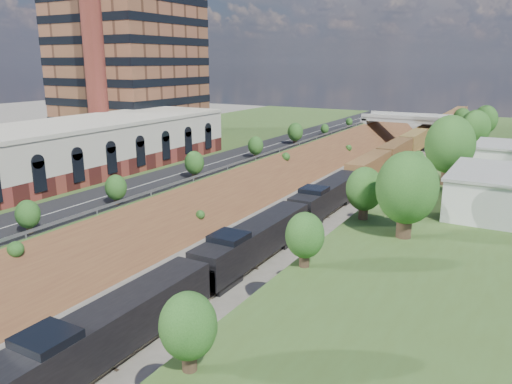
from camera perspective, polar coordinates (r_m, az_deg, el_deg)
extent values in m
cube|color=#3E5623|center=(87.42, -13.80, 2.84)|extent=(44.00, 180.00, 5.00)
cube|color=brown|center=(74.98, -1.28, -0.64)|extent=(10.00, 180.00, 10.00)
cube|color=brown|center=(66.92, 15.16, -3.08)|extent=(10.00, 180.00, 10.00)
cube|color=gray|center=(71.19, 4.54, -1.45)|extent=(1.58, 180.00, 0.18)
cube|color=gray|center=(69.26, 8.44, -2.03)|extent=(1.58, 180.00, 0.18)
cube|color=black|center=(76.16, -4.22, 3.47)|extent=(8.00, 180.00, 0.10)
cube|color=#99999E|center=(73.91, -1.57, 3.55)|extent=(0.06, 171.00, 0.30)
cube|color=maroon|center=(68.67, -23.44, 1.93)|extent=(14.00, 62.00, 2.20)
cube|color=beige|center=(68.09, -23.72, 4.59)|extent=(14.00, 62.00, 4.30)
cube|color=beige|center=(67.76, -23.92, 6.59)|extent=(14.30, 62.30, 0.50)
cube|color=brown|center=(102.19, -14.63, 18.29)|extent=(22.00, 22.00, 44.00)
cylinder|color=maroon|center=(85.13, -18.24, 17.49)|extent=(3.20, 3.20, 40.00)
cube|color=gray|center=(130.73, 12.64, 7.02)|extent=(1.50, 8.00, 6.20)
cube|color=gray|center=(126.07, 22.71, 5.96)|extent=(1.50, 8.00, 6.20)
cube|color=gray|center=(127.54, 17.70, 7.90)|extent=(24.00, 8.00, 1.00)
cube|color=gray|center=(123.56, 17.33, 8.10)|extent=(24.00, 0.30, 0.80)
cube|color=gray|center=(131.35, 18.10, 8.40)|extent=(24.00, 0.30, 0.80)
cube|color=silver|center=(55.68, 26.02, -0.17)|extent=(9.00, 12.00, 4.00)
cube|color=silver|center=(77.28, 26.83, 3.40)|extent=(8.00, 10.00, 3.60)
cylinder|color=#473323|center=(45.15, 16.58, -3.40)|extent=(1.30, 1.30, 2.62)
ellipsoid|color=#224E1B|center=(44.30, 16.88, 0.47)|extent=(5.25, 5.25, 6.30)
cube|color=black|center=(36.24, -16.28, -14.69)|extent=(3.14, 18.86, 3.10)
cube|color=black|center=(32.73, -22.85, -15.39)|extent=(3.08, 3.10, 0.90)
cube|color=black|center=(50.60, -0.07, -5.43)|extent=(3.14, 18.86, 3.10)
cube|color=black|center=(67.79, 8.24, -0.32)|extent=(3.14, 18.86, 3.10)
cube|color=brown|center=(133.31, 19.23, 6.56)|extent=(3.14, 117.02, 3.77)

